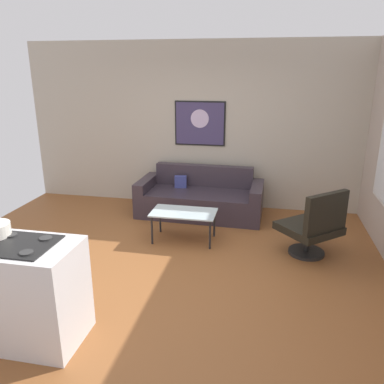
# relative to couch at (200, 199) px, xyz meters

# --- Properties ---
(ground) EXTENTS (6.40, 6.40, 0.04)m
(ground) POSITION_rel_couch_xyz_m (0.00, -1.87, -0.29)
(ground) COLOR brown
(back_wall) EXTENTS (6.40, 0.05, 2.80)m
(back_wall) POSITION_rel_couch_xyz_m (0.00, 0.56, 1.13)
(back_wall) COLOR #B2A897
(back_wall) RESTS_ON ground
(couch) EXTENTS (2.06, 0.93, 0.77)m
(couch) POSITION_rel_couch_xyz_m (0.00, 0.00, 0.00)
(couch) COLOR #322932
(couch) RESTS_ON ground
(coffee_table) EXTENTS (0.90, 0.50, 0.43)m
(coffee_table) POSITION_rel_couch_xyz_m (-0.05, -1.06, 0.12)
(coffee_table) COLOR silver
(coffee_table) RESTS_ON ground
(armchair) EXTENTS (0.93, 0.92, 0.91)m
(armchair) POSITION_rel_couch_xyz_m (1.69, -1.22, 0.16)
(armchair) COLOR black
(armchair) RESTS_ON ground
(wall_painting) EXTENTS (0.87, 0.03, 0.75)m
(wall_painting) POSITION_rel_couch_xyz_m (-0.11, 0.51, 1.19)
(wall_painting) COLOR black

